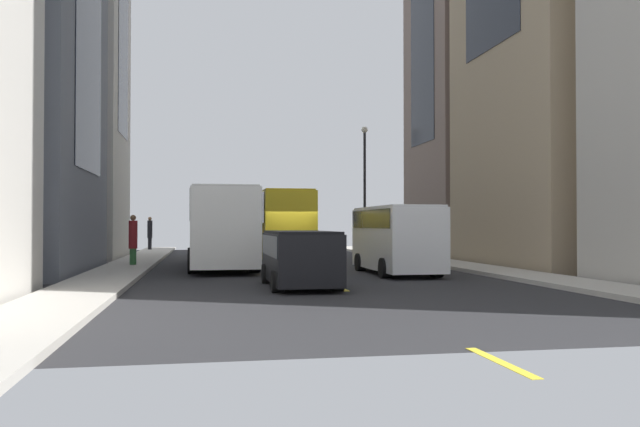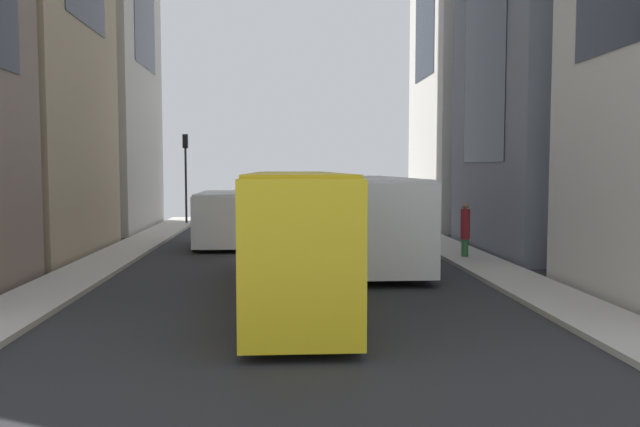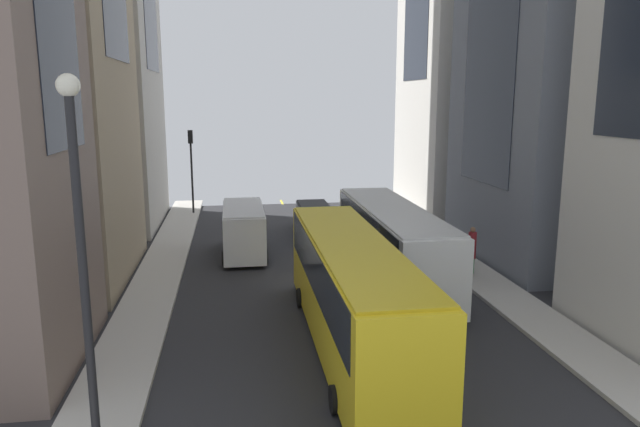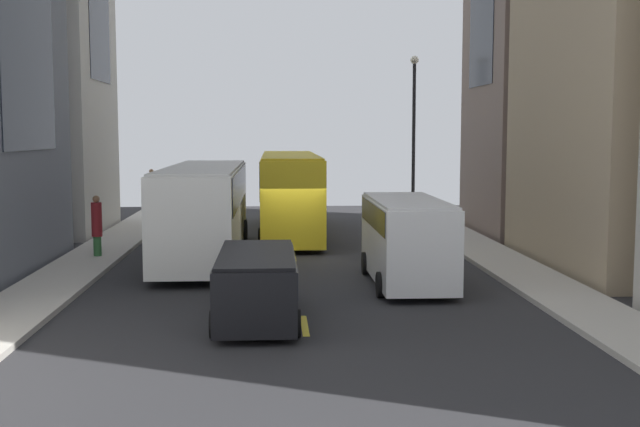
{
  "view_description": "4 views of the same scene",
  "coord_description": "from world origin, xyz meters",
  "px_view_note": "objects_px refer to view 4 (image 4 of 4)",
  "views": [
    {
      "loc": [
        -3.99,
        -29.2,
        1.88
      ],
      "look_at": [
        1.0,
        -1.63,
        2.38
      ],
      "focal_mm": 36.02,
      "sensor_mm": 36.0,
      "label": 1
    },
    {
      "loc": [
        0.4,
        24.77,
        3.71
      ],
      "look_at": [
        -1.17,
        -0.64,
        1.89
      ],
      "focal_mm": 35.59,
      "sensor_mm": 36.0,
      "label": 2
    },
    {
      "loc": [
        3.67,
        24.4,
        8.09
      ],
      "look_at": [
        -0.18,
        -1.64,
        2.88
      ],
      "focal_mm": 32.87,
      "sensor_mm": 36.0,
      "label": 3
    },
    {
      "loc": [
        -0.71,
        -28.91,
        4.55
      ],
      "look_at": [
        0.95,
        -0.47,
        1.65
      ],
      "focal_mm": 44.67,
      "sensor_mm": 36.0,
      "label": 4
    }
  ],
  "objects_px": {
    "car_black_0": "(256,281)",
    "pedestrian_crossing_near": "(97,224)",
    "delivery_van_white": "(407,235)",
    "pedestrian_crossing_mid": "(152,188)",
    "city_bus_white": "(205,203)",
    "streetcar_yellow": "(290,187)"
  },
  "relations": [
    {
      "from": "delivery_van_white",
      "to": "pedestrian_crossing_near",
      "type": "relative_size",
      "value": 2.71
    },
    {
      "from": "pedestrian_crossing_near",
      "to": "city_bus_white",
      "type": "bearing_deg",
      "value": 125.1
    },
    {
      "from": "pedestrian_crossing_mid",
      "to": "streetcar_yellow",
      "type": "bearing_deg",
      "value": -91.44
    },
    {
      "from": "streetcar_yellow",
      "to": "delivery_van_white",
      "type": "distance_m",
      "value": 12.62
    },
    {
      "from": "pedestrian_crossing_mid",
      "to": "pedestrian_crossing_near",
      "type": "bearing_deg",
      "value": -124.7
    },
    {
      "from": "pedestrian_crossing_mid",
      "to": "pedestrian_crossing_near",
      "type": "relative_size",
      "value": 1.06
    },
    {
      "from": "streetcar_yellow",
      "to": "pedestrian_crossing_mid",
      "type": "distance_m",
      "value": 13.36
    },
    {
      "from": "car_black_0",
      "to": "pedestrian_crossing_near",
      "type": "height_order",
      "value": "pedestrian_crossing_near"
    },
    {
      "from": "pedestrian_crossing_near",
      "to": "delivery_van_white",
      "type": "bearing_deg",
      "value": 96.01
    },
    {
      "from": "city_bus_white",
      "to": "pedestrian_crossing_near",
      "type": "bearing_deg",
      "value": -178.06
    },
    {
      "from": "delivery_van_white",
      "to": "car_black_0",
      "type": "relative_size",
      "value": 1.25
    },
    {
      "from": "car_black_0",
      "to": "pedestrian_crossing_near",
      "type": "relative_size",
      "value": 2.17
    },
    {
      "from": "streetcar_yellow",
      "to": "pedestrian_crossing_near",
      "type": "xyz_separation_m",
      "value": [
        -7.04,
        -6.91,
        -0.84
      ]
    },
    {
      "from": "delivery_van_white",
      "to": "pedestrian_crossing_near",
      "type": "bearing_deg",
      "value": 152.85
    },
    {
      "from": "streetcar_yellow",
      "to": "pedestrian_crossing_near",
      "type": "bearing_deg",
      "value": -135.52
    },
    {
      "from": "car_black_0",
      "to": "city_bus_white",
      "type": "bearing_deg",
      "value": 101.82
    },
    {
      "from": "city_bus_white",
      "to": "car_black_0",
      "type": "xyz_separation_m",
      "value": [
        2.07,
        -9.88,
        -1.01
      ]
    },
    {
      "from": "city_bus_white",
      "to": "pedestrian_crossing_near",
      "type": "distance_m",
      "value": 3.9
    },
    {
      "from": "delivery_van_white",
      "to": "pedestrian_crossing_mid",
      "type": "xyz_separation_m",
      "value": [
        -11.01,
        23.03,
        -0.14
      ]
    },
    {
      "from": "delivery_van_white",
      "to": "pedestrian_crossing_mid",
      "type": "height_order",
      "value": "delivery_van_white"
    },
    {
      "from": "pedestrian_crossing_near",
      "to": "car_black_0",
      "type": "bearing_deg",
      "value": 64.31
    },
    {
      "from": "car_black_0",
      "to": "pedestrian_crossing_near",
      "type": "bearing_deg",
      "value": 121.15
    }
  ]
}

